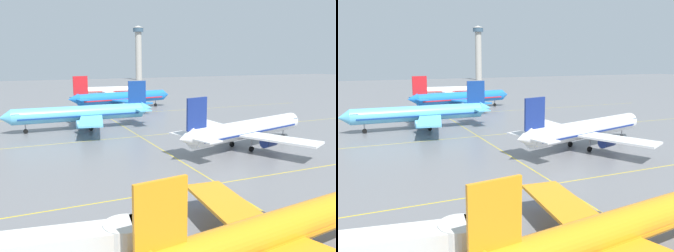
{
  "view_description": "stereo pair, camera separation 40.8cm",
  "coord_description": "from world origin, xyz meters",
  "views": [
    {
      "loc": [
        -26.26,
        -9.46,
        17.98
      ],
      "look_at": [
        -1.03,
        48.23,
        5.86
      ],
      "focal_mm": 37.89,
      "sensor_mm": 36.0,
      "label": 1
    },
    {
      "loc": [
        -25.89,
        -9.62,
        17.98
      ],
      "look_at": [
        -1.03,
        48.23,
        5.86
      ],
      "focal_mm": 37.89,
      "sensor_mm": 36.0,
      "label": 2
    }
  ],
  "objects": [
    {
      "name": "airliner_far_right_stand",
      "position": [
        14.31,
        149.32,
        3.44
      ],
      "size": [
        32.42,
        27.74,
        10.08
      ],
      "color": "white",
      "rests_on": "ground"
    },
    {
      "name": "control_tower",
      "position": [
        70.44,
        272.03,
        25.05
      ],
      "size": [
        8.82,
        8.82,
        43.74
      ],
      "color": "#ADA89E",
      "rests_on": "ground"
    },
    {
      "name": "airliner_front_gate",
      "position": [
        -5.5,
        12.63,
        3.44
      ],
      "size": [
        32.42,
        27.77,
        10.08
      ],
      "color": "orange",
      "rests_on": "ground"
    },
    {
      "name": "airliner_third_row",
      "position": [
        -10.52,
        80.88,
        4.08
      ],
      "size": [
        38.35,
        33.21,
        11.96
      ],
      "color": "#5BB7E5",
      "rests_on": "ground"
    },
    {
      "name": "airliner_far_left_stand",
      "position": [
        8.89,
        111.89,
        4.13
      ],
      "size": [
        38.9,
        33.2,
        12.11
      ],
      "color": "blue",
      "rests_on": "ground"
    },
    {
      "name": "taxiway_markings",
      "position": [
        0.0,
        49.83,
        0.0
      ],
      "size": [
        155.88,
        152.05,
        0.01
      ],
      "color": "yellow",
      "rests_on": "ground"
    },
    {
      "name": "airliner_second_row",
      "position": [
        16.18,
        48.14,
        3.84
      ],
      "size": [
        35.68,
        30.4,
        11.24
      ],
      "color": "white",
      "rests_on": "ground"
    }
  ]
}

